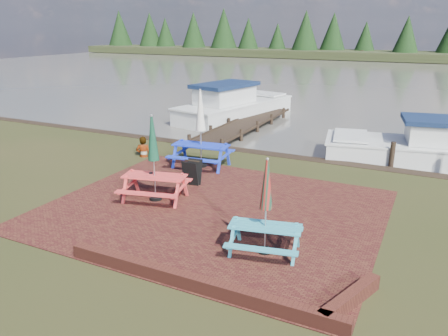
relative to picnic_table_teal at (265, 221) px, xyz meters
name	(u,v)px	position (x,y,z in m)	size (l,w,h in m)	color
ground	(195,224)	(-2.18, 0.62, -0.78)	(120.00, 120.00, 0.00)	black
paving	(212,210)	(-2.18, 1.62, -0.77)	(9.00, 7.50, 0.02)	#3C1413
brick_wall	(229,287)	(-0.04, -1.80, -0.63)	(6.21, 1.79, 0.30)	#4C1E16
water	(383,78)	(-2.18, 37.62, -0.78)	(120.00, 60.00, 0.02)	#4E4A43
far_treeline	(410,37)	(-2.18, 66.62, 2.50)	(120.00, 10.00, 8.10)	black
picnic_table_teal	(265,221)	(0.00, 0.00, 0.00)	(1.86, 1.72, 2.22)	teal
picnic_table_red	(154,172)	(-4.02, 1.53, 0.11)	(2.15, 2.00, 2.53)	red
picnic_table_blue	(201,141)	(-4.37, 4.92, 0.20)	(2.19, 1.99, 2.79)	#1931BB
chalkboard	(192,172)	(-3.69, 3.11, -0.35)	(0.52, 0.51, 0.83)	black
jetty	(245,124)	(-5.68, 11.90, -0.66)	(1.76, 9.08, 1.00)	black
boat_jetty	(233,107)	(-7.42, 14.16, -0.29)	(4.44, 8.38, 2.31)	beige
boat_near	(428,149)	(2.94, 9.65, -0.39)	(7.62, 3.79, 1.97)	beige
person	(143,137)	(-7.04, 5.05, 0.02)	(0.58, 0.38, 1.60)	gray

